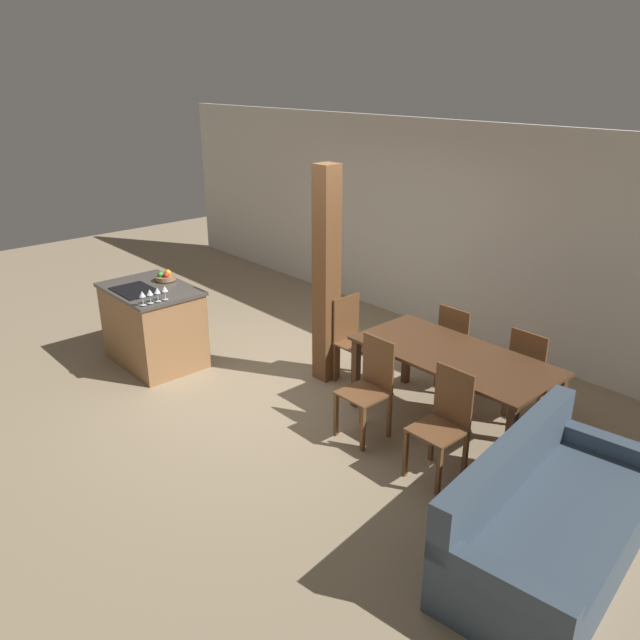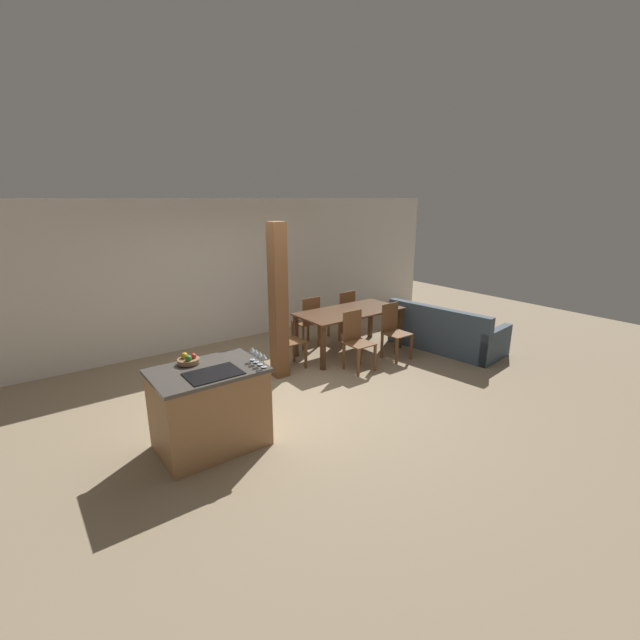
% 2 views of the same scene
% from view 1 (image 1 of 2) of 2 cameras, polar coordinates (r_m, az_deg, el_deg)
% --- Properties ---
extents(ground_plane, '(16.00, 16.00, 0.00)m').
position_cam_1_polar(ground_plane, '(6.86, -4.62, -6.41)').
color(ground_plane, '#9E896B').
extents(wall_back, '(11.20, 0.08, 2.70)m').
position_cam_1_polar(wall_back, '(8.28, 10.90, 8.22)').
color(wall_back, silver).
rests_on(wall_back, ground_plane).
extents(kitchen_island, '(1.18, 0.83, 0.94)m').
position_cam_1_polar(kitchen_island, '(7.56, -14.98, -0.44)').
color(kitchen_island, '#9E7047').
rests_on(kitchen_island, ground_plane).
extents(fruit_bowl, '(0.24, 0.24, 0.11)m').
position_cam_1_polar(fruit_bowl, '(7.59, -13.96, 3.86)').
color(fruit_bowl, '#99704C').
rests_on(fruit_bowl, kitchen_island).
extents(wine_glass_near, '(0.07, 0.07, 0.16)m').
position_cam_1_polar(wine_glass_near, '(6.79, -15.95, 2.25)').
color(wine_glass_near, silver).
rests_on(wine_glass_near, kitchen_island).
extents(wine_glass_middle, '(0.07, 0.07, 0.16)m').
position_cam_1_polar(wine_glass_middle, '(6.83, -15.31, 2.42)').
color(wine_glass_middle, silver).
rests_on(wine_glass_middle, kitchen_island).
extents(wine_glass_far, '(0.07, 0.07, 0.16)m').
position_cam_1_polar(wine_glass_far, '(6.86, -14.66, 2.58)').
color(wine_glass_far, silver).
rests_on(wine_glass_far, kitchen_island).
extents(wine_glass_end, '(0.07, 0.07, 0.16)m').
position_cam_1_polar(wine_glass_end, '(6.90, -14.03, 2.75)').
color(wine_glass_end, silver).
rests_on(wine_glass_end, kitchen_island).
extents(dining_table, '(1.91, 0.92, 0.78)m').
position_cam_1_polar(dining_table, '(6.02, 12.07, -3.87)').
color(dining_table, '#51331E').
rests_on(dining_table, ground_plane).
extents(dining_chair_near_left, '(0.40, 0.40, 0.96)m').
position_cam_1_polar(dining_chair_near_left, '(5.86, 4.52, -6.07)').
color(dining_chair_near_left, brown).
rests_on(dining_chair_near_left, ground_plane).
extents(dining_chair_near_right, '(0.40, 0.40, 0.96)m').
position_cam_1_polar(dining_chair_near_right, '(5.38, 11.22, -9.16)').
color(dining_chair_near_right, brown).
rests_on(dining_chair_near_right, ground_plane).
extents(dining_chair_far_left, '(0.40, 0.40, 0.96)m').
position_cam_1_polar(dining_chair_far_left, '(6.82, 12.50, -2.37)').
color(dining_chair_far_left, brown).
rests_on(dining_chair_far_left, ground_plane).
extents(dining_chair_far_right, '(0.40, 0.40, 0.96)m').
position_cam_1_polar(dining_chair_far_right, '(6.42, 18.70, -4.64)').
color(dining_chair_far_right, brown).
rests_on(dining_chair_far_right, ground_plane).
extents(dining_chair_head_end, '(0.40, 0.40, 0.96)m').
position_cam_1_polar(dining_chair_head_end, '(6.87, 3.04, -1.68)').
color(dining_chair_head_end, brown).
rests_on(dining_chair_head_end, ground_plane).
extents(couch, '(1.17, 2.11, 0.84)m').
position_cam_1_polar(couch, '(4.87, 20.20, -17.12)').
color(couch, '#3D4C5B').
rests_on(couch, ground_plane).
extents(timber_post, '(0.22, 0.22, 2.38)m').
position_cam_1_polar(timber_post, '(6.67, 0.60, 3.95)').
color(timber_post, brown).
rests_on(timber_post, ground_plane).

